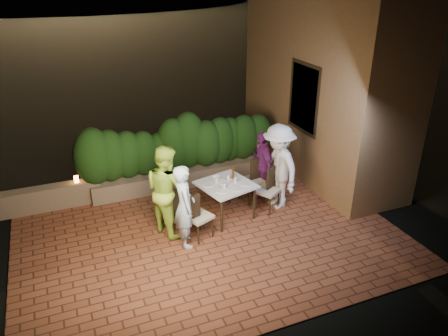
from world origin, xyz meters
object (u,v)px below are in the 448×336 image
dining_table (226,200)px  bowl (216,178)px  chair_left_front (199,216)px  diner_white (278,167)px  diner_blue (184,206)px  diner_purple (262,164)px  chair_right_back (251,180)px  parapet_lamp (76,179)px  chair_right_front (267,190)px  diner_green (166,190)px  beer_bottle (233,173)px  chair_left_back (185,205)px

dining_table → bowl: bowl is taller
chair_left_front → diner_white: 2.01m
diner_blue → diner_purple: size_ratio=1.04×
chair_left_front → chair_right_back: bearing=9.7°
diner_white → diner_purple: 0.56m
chair_right_back → diner_purple: 0.41m
diner_purple → parapet_lamp: (-3.76, 1.17, -0.18)m
diner_white → parapet_lamp: (-3.86, 1.71, -0.34)m
chair_right_front → diner_green: 2.16m
bowl → dining_table: bearing=-72.2°
beer_bottle → diner_white: (0.96, -0.12, 0.02)m
chair_right_back → diner_white: diner_white is taller
bowl → chair_right_front: 1.10m
chair_right_back → diner_white: (0.39, -0.44, 0.43)m
chair_left_back → diner_white: diner_white is taller
beer_bottle → parapet_lamp: size_ratio=1.98×
chair_left_back → diner_green: bearing=162.6°
beer_bottle → chair_right_back: bearing=28.9°
diner_white → parapet_lamp: bearing=-118.3°
diner_purple → diner_green: bearing=-70.8°
diner_white → dining_table: bearing=-93.7°
diner_blue → diner_green: diner_green is taller
bowl → diner_blue: (-0.95, -0.87, 0.02)m
diner_blue → diner_green: 0.58m
beer_bottle → diner_green: size_ratio=0.16×
chair_left_front → chair_left_back: (-0.11, 0.49, -0.02)m
diner_blue → diner_green: size_ratio=0.89×
beer_bottle → parapet_lamp: (-2.90, 1.58, -0.32)m
chair_left_front → diner_green: size_ratio=0.52×
beer_bottle → diner_blue: bearing=-149.8°
chair_left_back → beer_bottle: bearing=-20.0°
chair_left_back → diner_blue: bearing=-134.0°
bowl → chair_left_front: 1.04m
chair_right_back → diner_blue: diner_blue is taller
diner_white → parapet_lamp: diner_white is taller
diner_blue → diner_white: 2.29m
bowl → diner_white: bearing=-12.0°
diner_blue → diner_green: (-0.17, 0.55, 0.09)m
beer_bottle → chair_right_back: (0.57, 0.31, -0.41)m
chair_right_front → diner_blue: (-1.95, -0.54, 0.33)m
diner_purple → dining_table: bearing=-58.1°
bowl → chair_right_back: size_ratio=0.18×
beer_bottle → diner_white: diner_white is taller
chair_right_front → diner_green: size_ratio=0.52×
parapet_lamp → diner_purple: bearing=-17.3°
diner_blue → diner_white: size_ratio=0.87×
diner_blue → parapet_lamp: size_ratio=11.25×
chair_left_front → bowl: bearing=27.6°
bowl → diner_blue: size_ratio=0.11×
beer_bottle → chair_right_front: beer_bottle is taller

